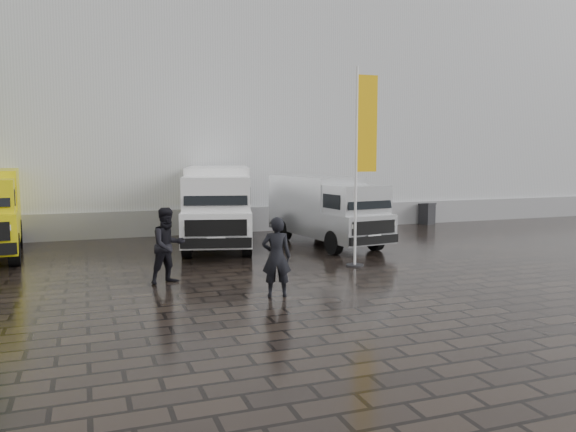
{
  "coord_description": "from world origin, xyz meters",
  "views": [
    {
      "loc": [
        -6.04,
        -13.85,
        3.13
      ],
      "look_at": [
        -0.23,
        2.2,
        1.25
      ],
      "focal_mm": 35.0,
      "sensor_mm": 36.0,
      "label": 1
    }
  ],
  "objects_px": {
    "wheelie_bin": "(427,214)",
    "person_front": "(276,257)",
    "person_tent": "(168,246)",
    "van_silver": "(327,211)",
    "van_white": "(218,207)",
    "flagpole": "(362,155)"
  },
  "relations": [
    {
      "from": "wheelie_bin",
      "to": "person_front",
      "type": "distance_m",
      "value": 14.45
    },
    {
      "from": "person_tent",
      "to": "van_silver",
      "type": "bearing_deg",
      "value": 11.08
    },
    {
      "from": "van_white",
      "to": "flagpole",
      "type": "height_order",
      "value": "flagpole"
    },
    {
      "from": "van_white",
      "to": "wheelie_bin",
      "type": "distance_m",
      "value": 10.64
    },
    {
      "from": "wheelie_bin",
      "to": "person_front",
      "type": "relative_size",
      "value": 0.54
    },
    {
      "from": "flagpole",
      "to": "van_silver",
      "type": "bearing_deg",
      "value": 81.34
    },
    {
      "from": "person_front",
      "to": "person_tent",
      "type": "relative_size",
      "value": 0.96
    },
    {
      "from": "flagpole",
      "to": "wheelie_bin",
      "type": "bearing_deg",
      "value": 46.07
    },
    {
      "from": "wheelie_bin",
      "to": "person_front",
      "type": "height_order",
      "value": "person_front"
    },
    {
      "from": "van_silver",
      "to": "person_tent",
      "type": "xyz_separation_m",
      "value": [
        -5.98,
        -4.05,
        -0.25
      ]
    },
    {
      "from": "van_silver",
      "to": "person_tent",
      "type": "distance_m",
      "value": 7.23
    },
    {
      "from": "van_white",
      "to": "person_front",
      "type": "bearing_deg",
      "value": -78.53
    },
    {
      "from": "van_white",
      "to": "van_silver",
      "type": "distance_m",
      "value": 3.73
    },
    {
      "from": "van_white",
      "to": "wheelie_bin",
      "type": "bearing_deg",
      "value": 29.57
    },
    {
      "from": "van_white",
      "to": "van_silver",
      "type": "relative_size",
      "value": 1.14
    },
    {
      "from": "person_tent",
      "to": "van_white",
      "type": "bearing_deg",
      "value": 41.45
    },
    {
      "from": "van_white",
      "to": "van_silver",
      "type": "bearing_deg",
      "value": 0.15
    },
    {
      "from": "wheelie_bin",
      "to": "van_white",
      "type": "bearing_deg",
      "value": 178.2
    },
    {
      "from": "van_white",
      "to": "person_tent",
      "type": "xyz_separation_m",
      "value": [
        -2.36,
        -4.94,
        -0.42
      ]
    },
    {
      "from": "person_front",
      "to": "person_tent",
      "type": "xyz_separation_m",
      "value": [
        -2.06,
        2.11,
        0.04
      ]
    },
    {
      "from": "person_front",
      "to": "wheelie_bin",
      "type": "bearing_deg",
      "value": -120.79
    },
    {
      "from": "person_front",
      "to": "person_tent",
      "type": "distance_m",
      "value": 2.95
    }
  ]
}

